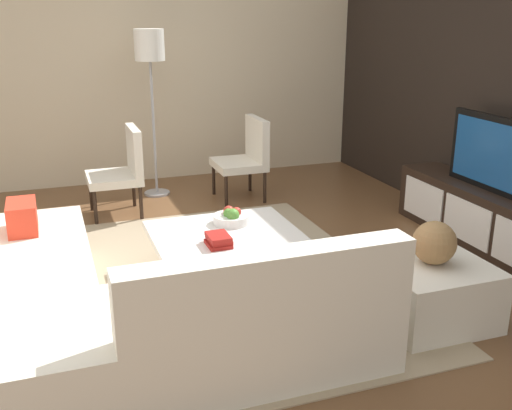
{
  "coord_description": "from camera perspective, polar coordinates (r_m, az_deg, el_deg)",
  "views": [
    {
      "loc": [
        3.85,
        -1.07,
        1.94
      ],
      "look_at": [
        -0.2,
        0.37,
        0.54
      ],
      "focal_mm": 41.78,
      "sensor_mm": 36.0,
      "label": 1
    }
  ],
  "objects": [
    {
      "name": "ground_plane",
      "position": [
        4.44,
        -3.7,
        -7.85
      ],
      "size": [
        14.0,
        14.0,
        0.0
      ],
      "primitive_type": "plane",
      "color": "brown"
    },
    {
      "name": "side_wall_left",
      "position": [
        7.18,
        -9.66,
        13.52
      ],
      "size": [
        0.12,
        5.2,
        2.8
      ],
      "primitive_type": "cube",
      "color": "beige",
      "rests_on": "ground"
    },
    {
      "name": "area_rug",
      "position": [
        4.53,
        -4.06,
        -7.27
      ],
      "size": [
        3.15,
        2.49,
        0.01
      ],
      "primitive_type": "cube",
      "color": "tan",
      "rests_on": "ground"
    },
    {
      "name": "media_console",
      "position": [
        5.45,
        21.22,
        -1.25
      ],
      "size": [
        2.03,
        0.43,
        0.5
      ],
      "color": "black",
      "rests_on": "ground"
    },
    {
      "name": "television",
      "position": [
        5.3,
        21.91,
        4.51
      ],
      "size": [
        1.05,
        0.06,
        0.63
      ],
      "color": "black",
      "rests_on": "media_console"
    },
    {
      "name": "sectional_couch",
      "position": [
        3.72,
        -14.43,
        -9.02
      ],
      "size": [
        2.44,
        2.41,
        0.81
      ],
      "color": "silver",
      "rests_on": "ground"
    },
    {
      "name": "coffee_table",
      "position": [
        4.47,
        -2.88,
        -4.82
      ],
      "size": [
        0.94,
        1.08,
        0.38
      ],
      "color": "black",
      "rests_on": "ground"
    },
    {
      "name": "accent_chair_near",
      "position": [
        5.98,
        -12.61,
        3.62
      ],
      "size": [
        0.54,
        0.51,
        0.87
      ],
      "rotation": [
        0.0,
        0.0,
        0.04
      ],
      "color": "black",
      "rests_on": "ground"
    },
    {
      "name": "floor_lamp",
      "position": [
        6.45,
        -10.13,
        13.82
      ],
      "size": [
        0.31,
        0.31,
        1.77
      ],
      "color": "#A5A5AA",
      "rests_on": "ground"
    },
    {
      "name": "ottoman",
      "position": [
        4.08,
        16.28,
        -7.93
      ],
      "size": [
        0.7,
        0.7,
        0.4
      ],
      "primitive_type": "cube",
      "color": "silver",
      "rests_on": "ground"
    },
    {
      "name": "fruit_bowl",
      "position": [
        4.57,
        -2.37,
        -1.18
      ],
      "size": [
        0.28,
        0.28,
        0.14
      ],
      "color": "silver",
      "rests_on": "coffee_table"
    },
    {
      "name": "accent_chair_far",
      "position": [
        6.38,
        -0.88,
        4.94
      ],
      "size": [
        0.56,
        0.5,
        0.87
      ],
      "rotation": [
        0.0,
        0.0,
        0.17
      ],
      "color": "black",
      "rests_on": "ground"
    },
    {
      "name": "decorative_ball",
      "position": [
        3.95,
        16.71,
        -3.48
      ],
      "size": [
        0.28,
        0.28,
        0.28
      ],
      "primitive_type": "sphere",
      "color": "#997247",
      "rests_on": "ottoman"
    },
    {
      "name": "book_stack",
      "position": [
        4.16,
        -3.61,
        -3.35
      ],
      "size": [
        0.23,
        0.16,
        0.08
      ],
      "color": "maroon",
      "rests_on": "coffee_table"
    }
  ]
}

